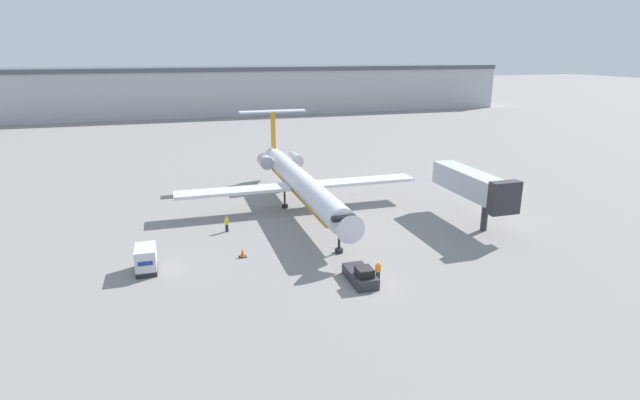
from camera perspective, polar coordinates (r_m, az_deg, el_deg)
name	(u,v)px	position (r m, az deg, el deg)	size (l,w,h in m)	color
ground_plane	(367,284)	(42.42, 5.37, -9.59)	(600.00, 600.00, 0.00)	gray
terminal_building	(218,91)	(156.24, -11.55, 12.16)	(180.00, 16.80, 13.97)	#B2B2B7
airplane_main	(300,181)	(60.75, -2.33, 2.18)	(29.75, 34.17, 10.30)	silver
pushback_tug	(361,275)	(42.60, 4.65, -8.58)	(1.86, 4.16, 1.63)	#2D2D33
luggage_cart	(146,259)	(46.72, -19.26, -6.41)	(1.75, 3.05, 2.29)	#232326
worker_near_tug	(378,271)	(42.71, 6.65, -8.03)	(0.40, 0.25, 1.80)	#232838
worker_by_wing	(227,224)	(54.49, -10.63, -2.70)	(0.40, 0.24, 1.69)	#232838
traffic_cone_left	(243,253)	(47.89, -8.84, -6.03)	(0.69, 0.69, 0.81)	black
jet_bridge	(473,185)	(57.81, 17.13, 1.67)	(3.20, 12.83, 6.19)	#2D2D33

